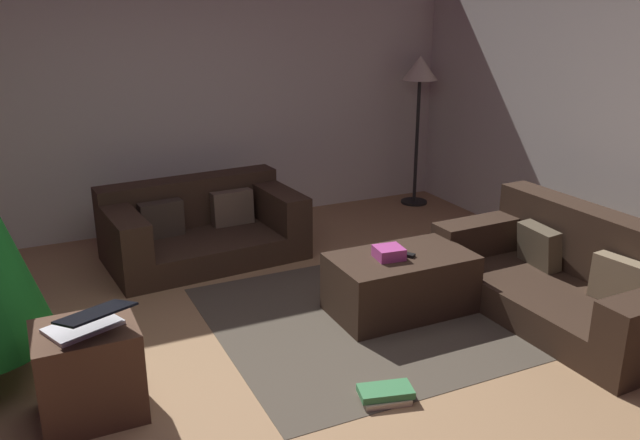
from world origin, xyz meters
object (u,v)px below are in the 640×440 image
Objects in this scene: couch_left at (200,227)px; corner_lamp at (420,79)px; ottoman at (400,283)px; laptop at (87,322)px; couch_right at (571,278)px; side_table at (89,372)px; tv_remote at (404,254)px; book_stack at (385,394)px; gift_box at (389,253)px.

couch_left is 2.77m from corner_lamp.
couch_left is 1.91m from ottoman.
laptop is (-2.12, -0.40, 0.36)m from ottoman.
couch_right reaches higher than side_table.
tv_remote is 2.18m from side_table.
book_stack is at bearing 100.09° from couch_right.
ottoman is at bearing 9.29° from side_table.
couch_right is at bearing -27.10° from ottoman.
gift_box is at bearing 11.08° from laptop.
side_table is 1.59× the size of book_stack.
couch_right is 2.92m from corner_lamp.
couch_right is at bearing -59.10° from tv_remote.
ottoman is 1.90× the size of side_table.
laptop is at bearing 158.46° from tv_remote.
gift_box is 0.38× the size of laptop.
corner_lamp is at bearing 54.44° from book_stack.
gift_box is at bearing -127.13° from corner_lamp.
side_table is 0.32m from laptop.
corner_lamp is at bearing 34.31° from side_table.
couch_left is 2.30m from side_table.
ottoman is (0.98, -1.64, -0.04)m from couch_left.
couch_left is at bearing 89.00° from tv_remote.
side_table reaches higher than ottoman.
corner_lamp is (1.63, 2.15, 0.86)m from gift_box.
book_stack is (-0.55, -0.90, -0.43)m from gift_box.
tv_remote is 2.17m from laptop.
corner_lamp is (0.47, 2.69, 1.06)m from couch_right.
laptop reaches higher than gift_box.
couch_right reaches higher than couch_left.
laptop is at bearing 56.36° from couch_left.
couch_right is 1.29m from gift_box.
tv_remote is at bearing -30.48° from ottoman.
couch_left is 3.41× the size of laptop.
couch_left reaches higher than tv_remote.
gift_box reaches higher than ottoman.
laptop is (-2.13, -0.39, 0.14)m from tv_remote.
tv_remote is 2.78m from corner_lamp.
ottoman is 1.13m from book_stack.
couch_right is 11.27× the size of tv_remote.
couch_left is 3.18× the size of side_table.
corner_lamp is at bearing 54.68° from ottoman.
laptop reaches higher than side_table.
ottoman is 5.29× the size of gift_box.
ottoman is at bearing 117.48° from tv_remote.
couch_right is at bearing -99.87° from corner_lamp.
corner_lamp is at bearing -11.76° from couch_right.
ottoman is 2.17m from side_table.
book_stack is at bearing -19.02° from laptop.
side_table is 1.59m from book_stack.
tv_remote is at bearing 0.53° from gift_box.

